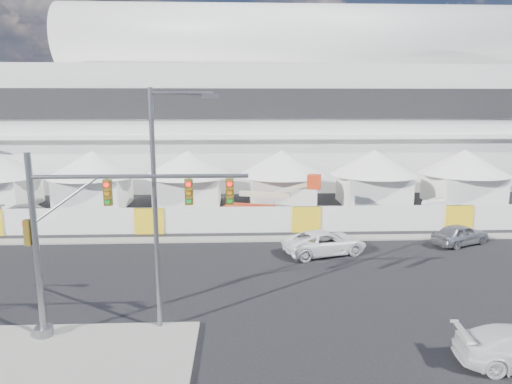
{
  "coord_description": "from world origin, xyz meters",
  "views": [
    {
      "loc": [
        0.74,
        -19.5,
        9.68
      ],
      "look_at": [
        1.95,
        10.0,
        4.03
      ],
      "focal_mm": 32.0,
      "sensor_mm": 36.0,
      "label": 1
    }
  ],
  "objects_px": {
    "sedan_silver": "(460,234)",
    "pickup_curb": "(325,242)",
    "traffic_mast": "(81,239)",
    "lot_car_a": "(445,206)",
    "streetlight_median": "(161,195)",
    "boom_lift": "(258,207)",
    "lot_car_c": "(31,213)"
  },
  "relations": [
    {
      "from": "sedan_silver",
      "to": "pickup_curb",
      "type": "height_order",
      "value": "pickup_curb"
    },
    {
      "from": "traffic_mast",
      "to": "lot_car_a",
      "type": "bearing_deg",
      "value": 40.68
    },
    {
      "from": "pickup_curb",
      "to": "streetlight_median",
      "type": "relative_size",
      "value": 0.54
    },
    {
      "from": "sedan_silver",
      "to": "boom_lift",
      "type": "distance_m",
      "value": 15.82
    },
    {
      "from": "pickup_curb",
      "to": "streetlight_median",
      "type": "height_order",
      "value": "streetlight_median"
    },
    {
      "from": "lot_car_a",
      "to": "traffic_mast",
      "type": "bearing_deg",
      "value": 155.81
    },
    {
      "from": "streetlight_median",
      "to": "boom_lift",
      "type": "distance_m",
      "value": 20.35
    },
    {
      "from": "boom_lift",
      "to": "sedan_silver",
      "type": "bearing_deg",
      "value": -11.85
    },
    {
      "from": "pickup_curb",
      "to": "traffic_mast",
      "type": "height_order",
      "value": "traffic_mast"
    },
    {
      "from": "boom_lift",
      "to": "streetlight_median",
      "type": "bearing_deg",
      "value": -87.55
    },
    {
      "from": "lot_car_c",
      "to": "pickup_curb",
      "type": "bearing_deg",
      "value": -120.49
    },
    {
      "from": "lot_car_c",
      "to": "streetlight_median",
      "type": "bearing_deg",
      "value": -152.41
    },
    {
      "from": "pickup_curb",
      "to": "boom_lift",
      "type": "xyz_separation_m",
      "value": [
        -3.99,
        9.17,
        0.34
      ]
    },
    {
      "from": "traffic_mast",
      "to": "sedan_silver",
      "type": "bearing_deg",
      "value": 29.12
    },
    {
      "from": "sedan_silver",
      "to": "streetlight_median",
      "type": "bearing_deg",
      "value": 97.11
    },
    {
      "from": "sedan_silver",
      "to": "traffic_mast",
      "type": "height_order",
      "value": "traffic_mast"
    },
    {
      "from": "streetlight_median",
      "to": "boom_lift",
      "type": "bearing_deg",
      "value": 75.6
    },
    {
      "from": "pickup_curb",
      "to": "traffic_mast",
      "type": "relative_size",
      "value": 0.62
    },
    {
      "from": "traffic_mast",
      "to": "streetlight_median",
      "type": "relative_size",
      "value": 0.88
    },
    {
      "from": "pickup_curb",
      "to": "traffic_mast",
      "type": "distance_m",
      "value": 16.49
    },
    {
      "from": "sedan_silver",
      "to": "lot_car_c",
      "type": "height_order",
      "value": "lot_car_c"
    },
    {
      "from": "traffic_mast",
      "to": "pickup_curb",
      "type": "bearing_deg",
      "value": 41.43
    },
    {
      "from": "lot_car_a",
      "to": "boom_lift",
      "type": "bearing_deg",
      "value": 120.99
    },
    {
      "from": "pickup_curb",
      "to": "traffic_mast",
      "type": "xyz_separation_m",
      "value": [
        -12.07,
        -10.65,
        3.59
      ]
    },
    {
      "from": "lot_car_a",
      "to": "lot_car_c",
      "type": "xyz_separation_m",
      "value": [
        -36.02,
        -1.8,
        0.11
      ]
    },
    {
      "from": "streetlight_median",
      "to": "lot_car_a",
      "type": "bearing_deg",
      "value": 43.59
    },
    {
      "from": "streetlight_median",
      "to": "sedan_silver",
      "type": "bearing_deg",
      "value": 31.54
    },
    {
      "from": "pickup_curb",
      "to": "boom_lift",
      "type": "distance_m",
      "value": 10.01
    },
    {
      "from": "traffic_mast",
      "to": "boom_lift",
      "type": "relative_size",
      "value": 1.07
    },
    {
      "from": "sedan_silver",
      "to": "boom_lift",
      "type": "bearing_deg",
      "value": 36.86
    },
    {
      "from": "sedan_silver",
      "to": "lot_car_c",
      "type": "bearing_deg",
      "value": 52.64
    },
    {
      "from": "lot_car_c",
      "to": "traffic_mast",
      "type": "xyz_separation_m",
      "value": [
        10.91,
        -19.78,
        3.6
      ]
    }
  ]
}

